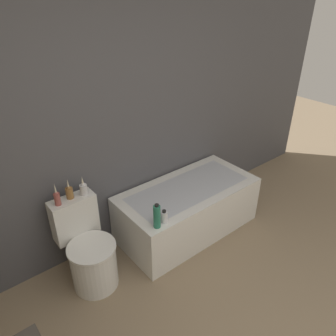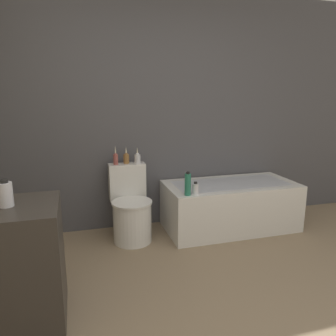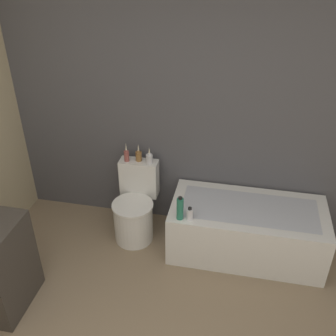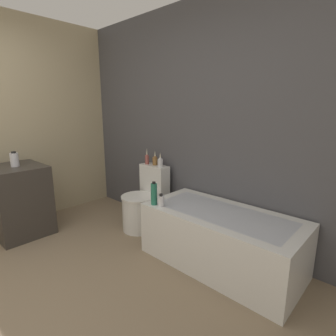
# 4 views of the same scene
# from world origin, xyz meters

# --- Properties ---
(wall_back_tiled) EXTENTS (6.40, 0.06, 2.60)m
(wall_back_tiled) POSITION_xyz_m (0.00, 2.28, 1.30)
(wall_back_tiled) COLOR #4C4C51
(wall_back_tiled) RESTS_ON ground_plane
(bathtub) EXTENTS (1.47, 0.72, 0.53)m
(bathtub) POSITION_xyz_m (0.77, 1.87, 0.27)
(bathtub) COLOR white
(bathtub) RESTS_ON ground
(toilet) EXTENTS (0.42, 0.57, 0.77)m
(toilet) POSITION_xyz_m (-0.36, 1.89, 0.31)
(toilet) COLOR white
(toilet) RESTS_ON ground
(vanity_counter) EXTENTS (0.65, 0.57, 0.82)m
(vanity_counter) POSITION_xyz_m (-1.34, 0.81, 0.41)
(vanity_counter) COLOR #38332D
(vanity_counter) RESTS_ON ground
(soap_bottle_glass) EXTENTS (0.09, 0.09, 0.17)m
(soap_bottle_glass) POSITION_xyz_m (-1.32, 0.81, 0.90)
(soap_bottle_glass) COLOR silver
(soap_bottle_glass) RESTS_ON vanity_counter
(vase_gold) EXTENTS (0.05, 0.05, 0.21)m
(vase_gold) POSITION_xyz_m (-0.48, 2.08, 0.84)
(vase_gold) COLOR #994C47
(vase_gold) RESTS_ON toilet
(vase_silver) EXTENTS (0.06, 0.06, 0.19)m
(vase_silver) POSITION_xyz_m (-0.36, 2.11, 0.84)
(vase_silver) COLOR olive
(vase_silver) RESTS_ON toilet
(vase_bronze) EXTENTS (0.06, 0.06, 0.18)m
(vase_bronze) POSITION_xyz_m (-0.24, 2.09, 0.84)
(vase_bronze) COLOR silver
(vase_bronze) RESTS_ON toilet
(shampoo_bottle_tall) EXTENTS (0.06, 0.06, 0.24)m
(shampoo_bottle_tall) POSITION_xyz_m (0.16, 1.59, 0.64)
(shampoo_bottle_tall) COLOR #267259
(shampoo_bottle_tall) RESTS_ON bathtub
(shampoo_bottle_short) EXTENTS (0.06, 0.06, 0.13)m
(shampoo_bottle_short) POSITION_xyz_m (0.24, 1.60, 0.59)
(shampoo_bottle_short) COLOR silver
(shampoo_bottle_short) RESTS_ON bathtub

